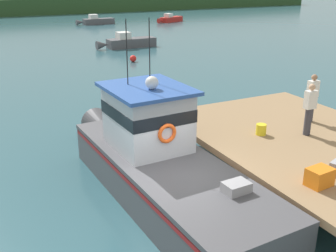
# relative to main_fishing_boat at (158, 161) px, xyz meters

# --- Properties ---
(ground_plane) EXTENTS (200.00, 200.00, 0.00)m
(ground_plane) POSITION_rel_main_fishing_boat_xyz_m (-0.17, -1.10, -1.01)
(ground_plane) COLOR #2D5660
(dock) EXTENTS (6.00, 9.00, 1.20)m
(dock) POSITION_rel_main_fishing_boat_xyz_m (4.63, -1.10, 0.07)
(dock) COLOR #4C3D2D
(dock) RESTS_ON ground
(main_fishing_boat) EXTENTS (2.91, 9.87, 4.80)m
(main_fishing_boat) POSITION_rel_main_fishing_boat_xyz_m (0.00, 0.00, 0.00)
(main_fishing_boat) COLOR #4C4C51
(main_fishing_boat) RESTS_ON ground
(crate_single_by_cleat) EXTENTS (0.64, 0.49, 0.44)m
(crate_single_by_cleat) POSITION_rel_main_fishing_boat_xyz_m (2.64, -3.33, 0.41)
(crate_single_by_cleat) COLOR orange
(crate_single_by_cleat) RESTS_ON dock
(bait_bucket) EXTENTS (0.32, 0.32, 0.34)m
(bait_bucket) POSITION_rel_main_fishing_boat_xyz_m (3.52, -0.08, 0.36)
(bait_bucket) COLOR yellow
(bait_bucket) RESTS_ON dock
(deckhand_by_the_boat) EXTENTS (0.36, 0.22, 1.63)m
(deckhand_by_the_boat) POSITION_rel_main_fishing_boat_xyz_m (4.80, -0.72, 1.05)
(deckhand_by_the_boat) COLOR #383842
(deckhand_by_the_boat) RESTS_ON dock
(deckhand_further_back) EXTENTS (0.36, 0.22, 1.63)m
(deckhand_further_back) POSITION_rel_main_fishing_boat_xyz_m (5.80, 0.18, 1.05)
(deckhand_further_back) COLOR #383842
(deckhand_further_back) RESTS_ON dock
(moored_boat_far_left) EXTENTS (4.34, 2.55, 1.11)m
(moored_boat_far_left) POSITION_rel_main_fishing_boat_xyz_m (20.82, 40.10, -0.63)
(moored_boat_far_left) COLOR red
(moored_boat_far_left) RESTS_ON ground
(moored_boat_far_right) EXTENTS (4.84, 1.33, 1.23)m
(moored_boat_far_right) POSITION_rel_main_fishing_boat_xyz_m (11.28, 41.83, -0.59)
(moored_boat_far_right) COLOR #4C4C51
(moored_boat_far_right) RESTS_ON ground
(moored_boat_outer_mooring) EXTENTS (5.23, 1.41, 1.33)m
(moored_boat_outer_mooring) POSITION_rel_main_fishing_boat_xyz_m (8.41, 23.79, -0.55)
(moored_boat_outer_mooring) COLOR #4C4C51
(moored_boat_outer_mooring) RESTS_ON ground
(mooring_buoy_inshore) EXTENTS (0.48, 0.48, 0.48)m
(mooring_buoy_inshore) POSITION_rel_main_fishing_boat_xyz_m (6.49, 17.85, -0.77)
(mooring_buoy_inshore) COLOR red
(mooring_buoy_inshore) RESTS_ON ground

